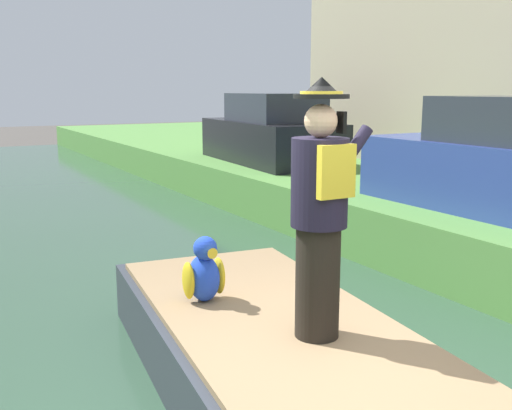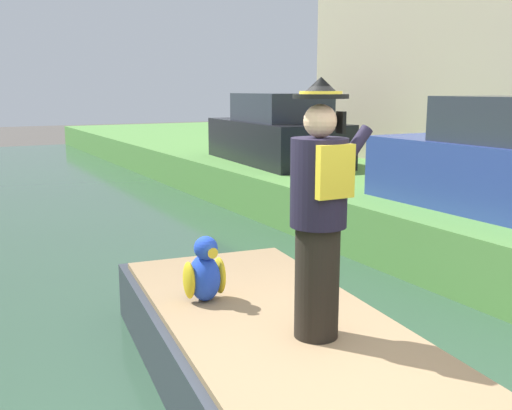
{
  "view_description": "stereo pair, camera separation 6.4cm",
  "coord_description": "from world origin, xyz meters",
  "px_view_note": "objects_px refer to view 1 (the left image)",
  "views": [
    {
      "loc": [
        -2.31,
        -2.96,
        2.48
      ],
      "look_at": [
        -0.13,
        0.93,
        1.61
      ],
      "focal_mm": 41.86,
      "sensor_mm": 36.0,
      "label": 1
    },
    {
      "loc": [
        -2.25,
        -2.99,
        2.48
      ],
      "look_at": [
        -0.13,
        0.93,
        1.61
      ],
      "focal_mm": 41.86,
      "sensor_mm": 36.0,
      "label": 2
    }
  ],
  "objects_px": {
    "parrot_plush": "(204,273)",
    "boat": "(276,354)",
    "person_pirate": "(320,211)",
    "parked_car_dark": "(271,134)"
  },
  "relations": [
    {
      "from": "person_pirate",
      "to": "parked_car_dark",
      "type": "distance_m",
      "value": 9.08
    },
    {
      "from": "boat",
      "to": "person_pirate",
      "type": "relative_size",
      "value": 2.37
    },
    {
      "from": "parrot_plush",
      "to": "boat",
      "type": "bearing_deg",
      "value": -61.1
    },
    {
      "from": "person_pirate",
      "to": "parrot_plush",
      "type": "xyz_separation_m",
      "value": [
        -0.42,
        1.07,
        -0.68
      ]
    },
    {
      "from": "boat",
      "to": "person_pirate",
      "type": "bearing_deg",
      "value": -80.04
    },
    {
      "from": "parked_car_dark",
      "to": "parrot_plush",
      "type": "bearing_deg",
      "value": -124.38
    },
    {
      "from": "boat",
      "to": "parked_car_dark",
      "type": "bearing_deg",
      "value": 59.76
    },
    {
      "from": "parrot_plush",
      "to": "parked_car_dark",
      "type": "bearing_deg",
      "value": 55.62
    },
    {
      "from": "person_pirate",
      "to": "parked_car_dark",
      "type": "relative_size",
      "value": 0.45
    },
    {
      "from": "person_pirate",
      "to": "boat",
      "type": "bearing_deg",
      "value": 84.79
    }
  ]
}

